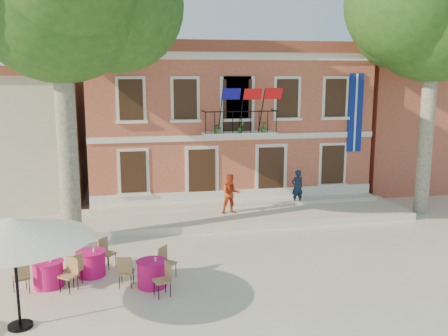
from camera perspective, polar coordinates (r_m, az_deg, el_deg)
ground at (r=16.93m, az=-0.68°, el=-10.26°), size 90.00×90.00×0.00m
main_building at (r=26.11m, az=-0.45°, el=5.64°), size 13.50×9.59×7.50m
neighbor_east at (r=31.62m, az=21.14°, el=4.77°), size 9.40×9.40×6.40m
terrace at (r=21.38m, az=2.41°, el=-5.38°), size 14.00×3.40×0.30m
plane_tree_east at (r=23.28m, az=22.99°, el=16.17°), size 5.93×5.93×11.65m
patio_umbrella at (r=12.73m, az=-23.01°, el=-6.49°), size 3.70×3.70×2.75m
pedestrian_navy at (r=22.60m, az=8.37°, el=-2.17°), size 0.63×0.47×1.57m
pedestrian_orange at (r=20.85m, az=0.79°, el=-2.98°), size 0.82×0.65×1.67m
cafe_table_0 at (r=15.51m, az=-19.46°, el=-11.20°), size 1.86×1.71×0.95m
cafe_table_1 at (r=14.82m, az=-8.22°, el=-11.71°), size 1.78×1.83×0.95m
cafe_table_3 at (r=15.94m, az=-14.94°, el=-10.37°), size 1.55×1.74×0.95m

